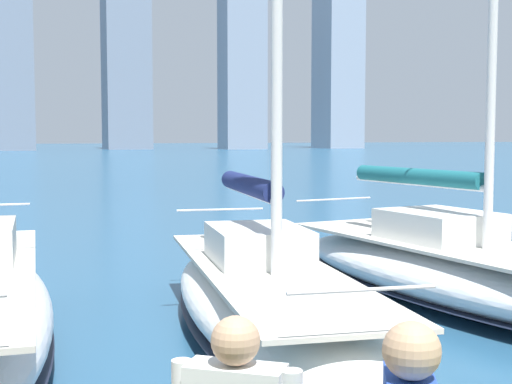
{
  "coord_description": "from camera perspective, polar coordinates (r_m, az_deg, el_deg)",
  "views": [
    {
      "loc": [
        4.08,
        3.39,
        3.06
      ],
      "look_at": [
        0.06,
        -6.8,
        2.2
      ],
      "focal_mm": 50.0,
      "sensor_mm": 36.0,
      "label": 1
    }
  ],
  "objects": [
    {
      "name": "sailboat_teal",
      "position": [
        13.63,
        15.77,
        -5.94
      ],
      "size": [
        3.6,
        9.46,
        10.42
      ],
      "color": "silver",
      "rests_on": "ground"
    },
    {
      "name": "sailboat_navy",
      "position": [
        10.97,
        0.72,
        -8.29
      ],
      "size": [
        3.62,
        8.86,
        9.91
      ],
      "color": "white",
      "rests_on": "ground"
    },
    {
      "name": "city_skyline",
      "position": [
        164.72,
        -15.56,
        10.32
      ],
      "size": [
        169.81,
        19.76,
        46.94
      ],
      "color": "#929CAB",
      "rests_on": "ground"
    }
  ]
}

